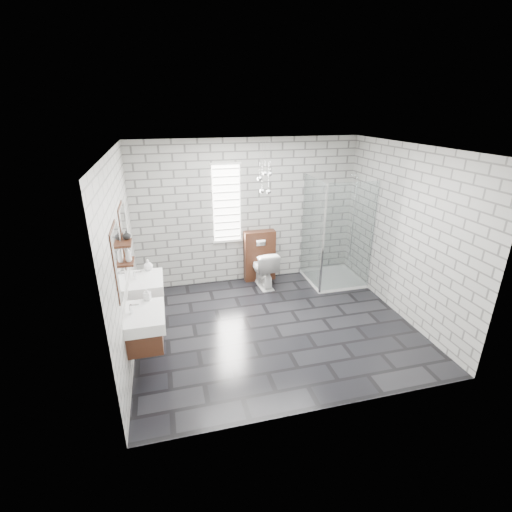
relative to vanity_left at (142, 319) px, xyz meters
name	(u,v)px	position (x,y,z in m)	size (l,w,h in m)	color
floor	(274,326)	(1.91, 0.58, -0.77)	(4.20, 3.60, 0.02)	black
ceiling	(278,147)	(1.91, 0.58, 1.95)	(4.20, 3.60, 0.02)	white
wall_back	(248,212)	(1.91, 2.39, 0.59)	(4.20, 0.02, 2.70)	#A5A5A0
wall_front	(330,306)	(1.91, -1.23, 0.59)	(4.20, 0.02, 2.70)	#A5A5A0
wall_left	(122,259)	(-0.20, 0.58, 0.59)	(0.02, 3.60, 2.70)	#A5A5A0
wall_right	(405,233)	(4.02, 0.58, 0.59)	(0.02, 3.60, 2.70)	#A5A5A0
vanity_left	(142,319)	(0.00, 0.00, 0.00)	(0.47, 0.70, 1.57)	#472516
vanity_right	(144,284)	(0.00, 0.99, 0.00)	(0.47, 0.70, 1.57)	#472516
shelf_lower	(128,262)	(-0.12, 0.53, 0.56)	(0.14, 0.30, 0.03)	#472516
shelf_upper	(126,243)	(-0.12, 0.53, 0.82)	(0.14, 0.30, 0.03)	#472516
window	(227,204)	(1.51, 2.36, 0.79)	(0.56, 0.05, 1.48)	white
cistern_panel	(260,256)	(2.11, 2.28, -0.26)	(0.60, 0.20, 1.00)	#472516
flush_plate	(261,243)	(2.11, 2.17, 0.04)	(0.18, 0.01, 0.12)	silver
shower_enclosure	(332,259)	(3.41, 1.76, -0.25)	(1.00, 1.00, 2.03)	white
pendant_cluster	(265,181)	(2.12, 1.97, 1.25)	(0.31, 0.25, 0.92)	silver
toilet	(264,268)	(2.11, 1.98, -0.40)	(0.40, 0.71, 0.72)	white
soap_bottle_a	(147,294)	(0.08, 0.31, 0.18)	(0.08, 0.08, 0.17)	#B2B2B2
soap_bottle_b	(148,265)	(0.07, 1.29, 0.18)	(0.14, 0.14, 0.17)	#B2B2B2
soap_bottle_c	(128,254)	(-0.11, 0.52, 0.68)	(0.08, 0.08, 0.20)	#B2B2B2
vase	(126,235)	(-0.11, 0.64, 0.89)	(0.11, 0.11, 0.11)	#B2B2B2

